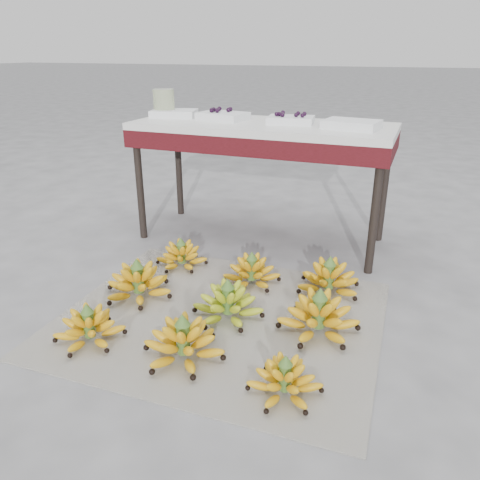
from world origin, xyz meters
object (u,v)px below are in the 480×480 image
(bunch_front_center, at_px, (184,343))
(tray_left, at_px, (223,116))
(bunch_mid_left, at_px, (138,283))
(bunch_mid_right, at_px, (319,317))
(tray_right, at_px, (291,120))
(glass_jar, at_px, (164,103))
(vendor_table, at_px, (262,137))
(tray_far_left, at_px, (174,113))
(bunch_back_left, at_px, (182,256))
(bunch_back_center, at_px, (252,272))
(bunch_front_left, at_px, (89,328))
(bunch_back_right, at_px, (329,280))
(tray_far_right, at_px, (352,124))
(bunch_mid_center, at_px, (228,304))
(newspaper_mat, at_px, (221,318))
(bunch_front_right, at_px, (285,381))

(bunch_front_center, relative_size, tray_left, 1.23)
(bunch_mid_left, bearing_deg, bunch_mid_right, 5.37)
(tray_right, relative_size, glass_jar, 1.68)
(bunch_mid_left, relative_size, vendor_table, 0.23)
(tray_far_left, bearing_deg, bunch_back_left, -60.76)
(bunch_mid_left, relative_size, tray_right, 1.27)
(tray_far_left, bearing_deg, bunch_back_center, -40.26)
(bunch_front_left, xyz_separation_m, tray_right, (0.40, 1.22, 0.61))
(vendor_table, height_order, glass_jar, glass_jar)
(bunch_back_right, relative_size, tray_far_right, 1.11)
(bunch_front_left, height_order, bunch_mid_right, bunch_mid_right)
(bunch_back_left, height_order, bunch_back_center, bunch_back_center)
(bunch_front_center, relative_size, bunch_mid_center, 1.03)
(newspaper_mat, relative_size, bunch_front_left, 4.19)
(glass_jar, bearing_deg, vendor_table, -2.91)
(bunch_mid_center, bearing_deg, bunch_front_center, -86.30)
(bunch_front_right, relative_size, bunch_mid_left, 0.76)
(bunch_mid_left, height_order, tray_right, tray_right)
(vendor_table, xyz_separation_m, tray_far_right, (0.46, -0.03, 0.10))
(tray_far_right, bearing_deg, tray_far_left, 176.54)
(bunch_mid_right, height_order, bunch_back_center, bunch_mid_right)
(bunch_back_right, distance_m, tray_left, 1.09)
(bunch_back_left, bearing_deg, tray_right, 60.84)
(newspaper_mat, bearing_deg, bunch_front_center, -92.69)
(bunch_front_center, relative_size, bunch_mid_right, 0.97)
(bunch_front_right, xyz_separation_m, bunch_mid_left, (-0.77, 0.37, 0.01))
(newspaper_mat, distance_m, bunch_front_left, 0.51)
(bunch_front_right, xyz_separation_m, glass_jar, (-1.10, 1.25, 0.67))
(bunch_mid_left, height_order, bunch_mid_center, bunch_mid_left)
(bunch_mid_left, distance_m, tray_far_right, 1.25)
(bunch_mid_right, relative_size, bunch_back_left, 1.27)
(tray_right, bearing_deg, tray_far_right, -9.07)
(tray_left, bearing_deg, bunch_front_right, -59.34)
(bunch_front_right, bearing_deg, glass_jar, 129.91)
(bunch_front_left, distance_m, bunch_back_right, 1.02)
(bunch_mid_center, relative_size, tray_left, 1.20)
(bunch_front_right, bearing_deg, bunch_back_center, 116.38)
(bunch_front_center, distance_m, bunch_back_left, 0.76)
(bunch_back_left, height_order, tray_far_left, tray_far_left)
(bunch_back_left, distance_m, glass_jar, 0.93)
(bunch_front_right, relative_size, bunch_mid_right, 0.69)
(bunch_front_right, bearing_deg, bunch_front_left, 177.11)
(tray_far_right, bearing_deg, bunch_front_left, -121.51)
(tray_right, bearing_deg, bunch_back_center, -89.89)
(tray_far_right, bearing_deg, bunch_mid_right, -85.99)
(bunch_front_left, relative_size, bunch_mid_left, 0.94)
(bunch_front_left, distance_m, tray_left, 1.37)
(bunch_front_center, height_order, bunch_back_left, bunch_front_center)
(tray_left, height_order, tray_right, tray_left)
(tray_right, bearing_deg, tray_left, 179.42)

